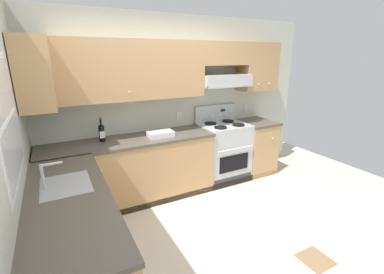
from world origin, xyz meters
name	(u,v)px	position (x,y,z in m)	size (l,w,h in m)	color
ground_plane	(202,243)	(0.00, 0.00, 0.00)	(7.04, 7.04, 0.00)	beige
floor_accent_tile	(315,259)	(0.89, -0.75, 0.00)	(0.30, 0.30, 0.01)	olive
wall_back	(175,91)	(0.40, 1.53, 1.48)	(4.68, 0.57, 2.55)	beige
wall_left	(8,143)	(-1.59, 0.23, 1.34)	(0.47, 4.00, 2.55)	beige
counter_back_run	(162,165)	(0.03, 1.24, 0.45)	(3.60, 0.65, 0.91)	tan
counter_left_run	(75,244)	(-1.24, 0.00, 0.46)	(0.63, 1.91, 1.13)	tan
stove	(223,151)	(1.12, 1.25, 0.48)	(0.76, 0.62, 1.20)	#B7BABC
wine_bottle	(102,132)	(-0.74, 1.34, 1.04)	(0.07, 0.08, 0.32)	black
bowl	(161,135)	(0.01, 1.19, 0.93)	(0.35, 0.21, 0.07)	silver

